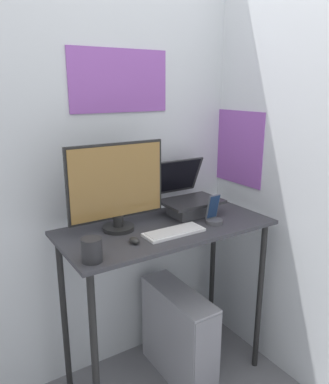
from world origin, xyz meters
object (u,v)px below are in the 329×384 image
Objects in this scene: monitor at (117,188)px; cell_phone at (214,216)px; laptop at (188,200)px; keyboard at (174,232)px; mouse at (134,240)px; computer_tower at (178,335)px.

cell_phone is (0.46, -0.18, -0.18)m from monitor.
keyboard is at bearing -138.09° from laptop.
mouse is (-0.21, 0.00, 0.01)m from keyboard.
cell_phone is at bearing 1.02° from mouse.
cell_phone is (0.47, 0.01, 0.02)m from mouse.
mouse is 0.12× the size of computer_tower.
computer_tower is at bearing -138.45° from laptop.
laptop reaches higher than cell_phone.
computer_tower is (0.29, -0.11, -0.87)m from monitor.
cell_phone is at bearing -24.92° from computer_tower.
computer_tower is (-0.16, 0.08, -0.69)m from cell_phone.
keyboard is 0.68m from computer_tower.
laptop is 0.50m from mouse.
mouse is at bearing -93.51° from monitor.
computer_tower is at bearing 42.46° from keyboard.
monitor is 0.93× the size of computer_tower.
laptop is at bearing 25.03° from mouse.
monitor is 0.52m from cell_phone.
mouse reaches higher than computer_tower.
laptop is at bearing 2.43° from monitor.
monitor reaches higher than laptop.
monitor is at bearing 158.18° from cell_phone.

